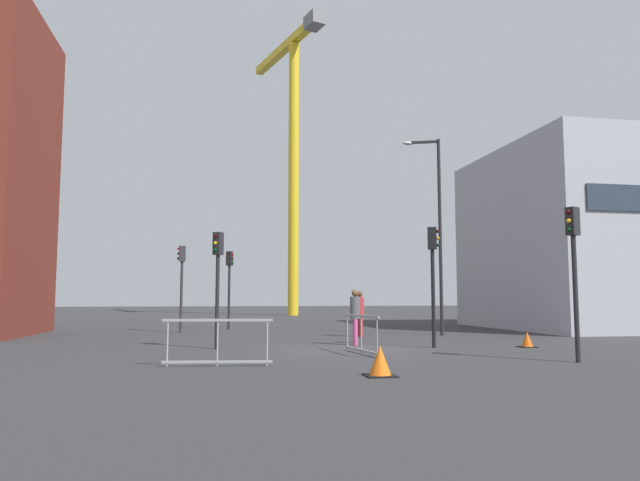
{
  "coord_description": "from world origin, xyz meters",
  "views": [
    {
      "loc": [
        -4.07,
        -17.47,
        1.59
      ],
      "look_at": [
        0.0,
        4.7,
        3.75
      ],
      "focal_mm": 32.89,
      "sensor_mm": 36.0,
      "label": 1
    }
  ],
  "objects": [
    {
      "name": "pedestrian_waiting",
      "position": [
        1.73,
        5.34,
        1.06
      ],
      "size": [
        0.34,
        0.34,
        1.8
      ],
      "color": "red",
      "rests_on": "ground"
    },
    {
      "name": "construction_crane",
      "position": [
        2.63,
        31.97,
        15.64
      ],
      "size": [
        4.82,
        12.87,
        24.75
      ],
      "color": "yellow",
      "rests_on": "ground"
    },
    {
      "name": "office_block",
      "position": [
        15.58,
        9.15,
        4.48
      ],
      "size": [
        11.33,
        11.01,
        8.95
      ],
      "color": "#A8AAB2",
      "rests_on": "ground"
    },
    {
      "name": "safety_barrier_right_run",
      "position": [
        -3.93,
        -3.64,
        0.56
      ],
      "size": [
        2.52,
        0.4,
        1.08
      ],
      "color": "#9EA0A5",
      "rests_on": "ground"
    },
    {
      "name": "safety_barrier_rear",
      "position": [
        0.04,
        -1.44,
        0.56
      ],
      "size": [
        0.36,
        2.5,
        1.08
      ],
      "color": "gray",
      "rests_on": "ground"
    },
    {
      "name": "streetlamp_tall",
      "position": [
        5.1,
        5.55,
        4.73
      ],
      "size": [
        1.48,
        0.62,
        8.23
      ],
      "color": "#232326",
      "rests_on": "ground"
    },
    {
      "name": "traffic_light_island",
      "position": [
        -3.25,
        11.67,
        2.57
      ],
      "size": [
        0.39,
        0.35,
        3.81
      ],
      "color": "#232326",
      "rests_on": "ground"
    },
    {
      "name": "pedestrian_walking",
      "position": [
        0.57,
        1.39,
        1.07
      ],
      "size": [
        0.34,
        0.34,
        1.82
      ],
      "color": "#D14C8C",
      "rests_on": "ground"
    },
    {
      "name": "traffic_cone_by_barrier",
      "position": [
        -0.73,
        -5.96,
        0.28
      ],
      "size": [
        0.61,
        0.61,
        0.61
      ],
      "color": "black",
      "rests_on": "ground"
    },
    {
      "name": "traffic_cone_on_verge",
      "position": [
        5.71,
        -0.33,
        0.22
      ],
      "size": [
        0.48,
        0.48,
        0.49
      ],
      "color": "black",
      "rests_on": "ground"
    },
    {
      "name": "traffic_light_crosswalk",
      "position": [
        -3.92,
        0.85,
        2.42
      ],
      "size": [
        0.35,
        0.39,
        3.57
      ],
      "color": "#232326",
      "rests_on": "ground"
    },
    {
      "name": "traffic_light_far",
      "position": [
        2.78,
        0.08,
        2.55
      ],
      "size": [
        0.39,
        0.33,
        3.79
      ],
      "color": "black",
      "rests_on": "ground"
    },
    {
      "name": "ground",
      "position": [
        0.0,
        0.0,
        0.0
      ],
      "size": [
        160.0,
        160.0,
        0.0
      ],
      "primitive_type": "plane",
      "color": "#333335"
    },
    {
      "name": "traffic_light_corner",
      "position": [
        -5.43,
        9.43,
        2.6
      ],
      "size": [
        0.38,
        0.28,
        3.86
      ],
      "color": "#2D2D30",
      "rests_on": "ground"
    },
    {
      "name": "traffic_light_near",
      "position": [
        4.69,
        -4.44,
        2.56
      ],
      "size": [
        0.39,
        0.34,
        3.8
      ],
      "color": "#232326",
      "rests_on": "ground"
    }
  ]
}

